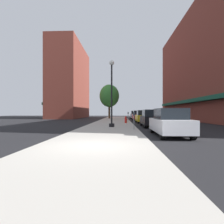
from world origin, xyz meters
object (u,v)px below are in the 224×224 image
object	(u,v)px
lamppost	(112,92)
car_red	(138,116)
fire_hydrant	(126,120)
car_silver	(135,115)
car_white	(170,123)
car_black	(151,119)
parking_meter_near	(134,118)
car_yellow	(143,117)
parking_meter_far	(128,116)
tree_near	(109,96)

from	to	relation	value
lamppost	car_red	xyz separation A→B (m)	(3.75, 15.42, -2.39)
fire_hydrant	car_silver	world-z (taller)	car_silver
car_white	car_black	world-z (taller)	same
parking_meter_near	car_black	xyz separation A→B (m)	(1.95, 3.91, -0.14)
car_yellow	lamppost	bearing A→B (deg)	-113.00
fire_hydrant	parking_meter_far	world-z (taller)	parking_meter_far
lamppost	parking_meter_near	xyz separation A→B (m)	(1.80, -2.37, -2.25)
fire_hydrant	parking_meter_far	bearing A→B (deg)	82.78
fire_hydrant	car_silver	bearing A→B (deg)	82.02
lamppost	parking_meter_far	bearing A→B (deg)	78.38
car_black	parking_meter_near	bearing A→B (deg)	-117.90
lamppost	car_yellow	bearing A→B (deg)	65.22
fire_hydrant	parking_meter_far	size ratio (longest dim) A/B	0.60
parking_meter_far	car_white	world-z (taller)	car_white
car_white	car_silver	xyz separation A→B (m)	(0.00, 27.51, 0.00)
car_yellow	car_red	size ratio (longest dim) A/B	1.00
car_red	car_white	bearing A→B (deg)	-88.44
parking_meter_far	car_black	size ratio (longest dim) A/B	0.30
fire_hydrant	car_black	distance (m)	4.71
car_black	fire_hydrant	bearing A→B (deg)	118.50
lamppost	car_white	xyz separation A→B (m)	(3.75, -5.15, -2.39)
lamppost	car_black	world-z (taller)	lamppost
tree_near	parking_meter_far	bearing A→B (deg)	-74.83
tree_near	lamppost	bearing A→B (deg)	-85.95
lamppost	parking_meter_near	size ratio (longest dim) A/B	4.50
parking_meter_far	lamppost	bearing A→B (deg)	-101.62
fire_hydrant	parking_meter_far	xyz separation A→B (m)	(0.40, 3.13, 0.43)
lamppost	car_yellow	distance (m)	9.26
car_white	car_yellow	world-z (taller)	same
car_black	car_silver	xyz separation A→B (m)	(0.00, 20.82, 0.00)
car_white	car_black	size ratio (longest dim) A/B	1.00
car_silver	car_red	bearing A→B (deg)	-87.97
car_black	car_silver	size ratio (longest dim) A/B	1.00
lamppost	car_black	size ratio (longest dim) A/B	1.37
parking_meter_near	car_white	size ratio (longest dim) A/B	0.30
parking_meter_near	parking_meter_far	bearing A→B (deg)	90.00
parking_meter_near	car_yellow	distance (m)	10.67
parking_meter_far	car_black	bearing A→B (deg)	-74.86
lamppost	car_yellow	size ratio (longest dim) A/B	1.37
car_yellow	parking_meter_near	bearing A→B (deg)	-98.76
parking_meter_near	parking_meter_far	world-z (taller)	same
lamppost	car_silver	size ratio (longest dim) A/B	1.37
parking_meter_near	fire_hydrant	bearing A→B (deg)	92.84
fire_hydrant	car_black	bearing A→B (deg)	-60.08
car_white	fire_hydrant	bearing A→B (deg)	104.52
car_yellow	car_silver	world-z (taller)	same
parking_meter_near	car_red	size ratio (longest dim) A/B	0.30
car_white	car_red	xyz separation A→B (m)	(0.00, 20.57, 0.00)
car_black	car_red	xyz separation A→B (m)	(0.00, 13.88, 0.00)
parking_meter_far	car_red	bearing A→B (deg)	73.70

